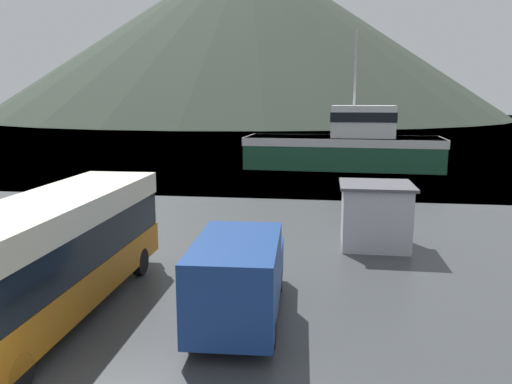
# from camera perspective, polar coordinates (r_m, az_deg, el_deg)

# --- Properties ---
(water_surface) EXTENTS (240.00, 240.00, 0.00)m
(water_surface) POSITION_cam_1_polar(r_m,az_deg,el_deg) (149.23, 6.27, 8.19)
(water_surface) COLOR #3D5160
(water_surface) RESTS_ON ground
(hill_backdrop) EXTENTS (170.34, 170.34, 56.93)m
(hill_backdrop) POSITION_cam_1_polar(r_m,az_deg,el_deg) (180.55, -0.96, 17.70)
(hill_backdrop) COLOR #333D33
(hill_backdrop) RESTS_ON ground
(tour_bus) EXTENTS (2.65, 10.24, 3.28)m
(tour_bus) POSITION_cam_1_polar(r_m,az_deg,el_deg) (14.40, -22.26, -6.36)
(tour_bus) COLOR #B26614
(tour_bus) RESTS_ON ground
(delivery_van) EXTENTS (2.38, 5.82, 2.35)m
(delivery_van) POSITION_cam_1_polar(r_m,az_deg,el_deg) (13.43, -1.91, -9.44)
(delivery_van) COLOR navy
(delivery_van) RESTS_ON ground
(fishing_boat) EXTENTS (16.83, 6.30, 11.55)m
(fishing_boat) POSITION_cam_1_polar(r_m,az_deg,el_deg) (43.75, 10.27, 5.36)
(fishing_boat) COLOR #1E5138
(fishing_boat) RESTS_ON water_surface
(storage_bin) EXTENTS (1.14, 1.47, 1.45)m
(storage_bin) POSITION_cam_1_polar(r_m,az_deg,el_deg) (21.19, -23.88, -4.31)
(storage_bin) COLOR #287F3D
(storage_bin) RESTS_ON ground
(dock_kiosk) EXTENTS (2.86, 2.73, 2.56)m
(dock_kiosk) POSITION_cam_1_polar(r_m,az_deg,el_deg) (20.53, 13.46, -2.55)
(dock_kiosk) COLOR #B2B2B7
(dock_kiosk) RESTS_ON ground
(mooring_bollard) EXTENTS (0.30, 0.30, 0.65)m
(mooring_bollard) POSITION_cam_1_polar(r_m,az_deg,el_deg) (31.17, -18.23, -0.15)
(mooring_bollard) COLOR black
(mooring_bollard) RESTS_ON ground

